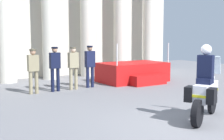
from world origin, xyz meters
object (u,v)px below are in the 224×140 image
object	(u,v)px
officer_in_row_2	(73,65)
officer_in_row_3	(90,63)
officer_in_row_0	(33,68)
motorcycle_with_rider	(205,89)
officer_in_row_1	(55,65)
reviewing_stand	(133,73)

from	to	relation	value
officer_in_row_2	officer_in_row_3	world-z (taller)	officer_in_row_3
officer_in_row_0	motorcycle_with_rider	size ratio (longest dim) A/B	0.84
officer_in_row_2	officer_in_row_3	bearing A→B (deg)	-170.54
officer_in_row_1	officer_in_row_3	distance (m)	1.55
motorcycle_with_rider	officer_in_row_1	bearing A→B (deg)	79.48
officer_in_row_3	motorcycle_with_rider	world-z (taller)	motorcycle_with_rider
reviewing_stand	motorcycle_with_rider	xyz separation A→B (m)	(-2.35, -6.10, 0.37)
motorcycle_with_rider	officer_in_row_0	bearing A→B (deg)	87.06
officer_in_row_2	officer_in_row_3	size ratio (longest dim) A/B	0.98
officer_in_row_0	officer_in_row_1	size ratio (longest dim) A/B	0.96
officer_in_row_1	officer_in_row_3	size ratio (longest dim) A/B	0.99
reviewing_stand	officer_in_row_3	xyz separation A→B (m)	(-2.41, -0.27, 0.58)
officer_in_row_0	officer_in_row_1	distance (m)	0.85
officer_in_row_1	motorcycle_with_rider	world-z (taller)	motorcycle_with_rider
officer_in_row_0	reviewing_stand	bearing A→B (deg)	-173.47
reviewing_stand	officer_in_row_1	bearing A→B (deg)	-174.90
officer_in_row_1	reviewing_stand	bearing A→B (deg)	-172.88
officer_in_row_1	officer_in_row_2	world-z (taller)	officer_in_row_1
officer_in_row_1	officer_in_row_2	xyz separation A→B (m)	(0.75, -0.02, -0.01)
officer_in_row_1	officer_in_row_3	xyz separation A→B (m)	(1.54, 0.09, 0.00)
officer_in_row_2	officer_in_row_0	bearing A→B (deg)	2.36
reviewing_stand	officer_in_row_2	distance (m)	3.27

